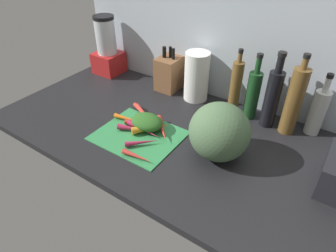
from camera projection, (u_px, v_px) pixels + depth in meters
ground_plane at (186, 138)px, 123.91cm from camera, size 170.00×80.00×3.00cm
wall_back at (232, 40)px, 131.49cm from camera, size 170.00×3.00×60.00cm
cutting_board at (139, 135)px, 122.56cm from camera, size 34.36×28.93×0.80cm
carrot_0 at (143, 129)px, 123.03cm from camera, size 16.96×4.03×2.60cm
carrot_1 at (141, 112)px, 134.45cm from camera, size 14.54×8.98×2.01cm
carrot_2 at (151, 128)px, 123.36cm from camera, size 12.98×14.50×3.16cm
carrot_3 at (142, 142)px, 116.21cm from camera, size 11.08×11.27×2.18cm
carrot_4 at (143, 112)px, 133.85cm from camera, size 13.43×8.16×2.36cm
carrot_5 at (137, 156)px, 109.48cm from camera, size 12.71×3.09×2.13cm
carrot_6 at (162, 129)px, 123.05cm from camera, size 14.05×14.00×3.05cm
carrot_7 at (127, 119)px, 129.89cm from camera, size 13.47×4.21×2.15cm
carrot_8 at (156, 120)px, 129.25cm from camera, size 12.11×3.87×2.04cm
carrot_9 at (144, 122)px, 127.86cm from camera, size 15.13×11.34×2.26cm
carrot_10 at (130, 128)px, 123.75cm from camera, size 11.22×6.51×2.60cm
carrot_greens_pile at (147, 122)px, 124.38cm from camera, size 14.47×11.13×6.12cm
winter_squash at (219, 132)px, 106.61cm from camera, size 22.71×22.30×22.12cm
knife_block at (170, 73)px, 152.30cm from camera, size 10.92×14.86×22.78cm
blender_appliance at (107, 49)px, 165.46cm from camera, size 14.82×14.82×32.52cm
paper_towel_roll at (197, 76)px, 141.44cm from camera, size 11.93×11.93×24.15cm
bottle_0 at (235, 88)px, 129.09cm from camera, size 5.06×5.06×31.34cm
bottle_1 at (253, 94)px, 127.89cm from camera, size 5.91×5.91×30.30cm
bottle_2 at (272, 97)px, 121.79cm from camera, size 6.32×6.32×33.43cm
bottle_3 at (294, 101)px, 116.95cm from camera, size 6.57×6.57×34.75cm
bottle_4 at (318, 111)px, 118.96cm from camera, size 6.27×6.27×27.17cm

